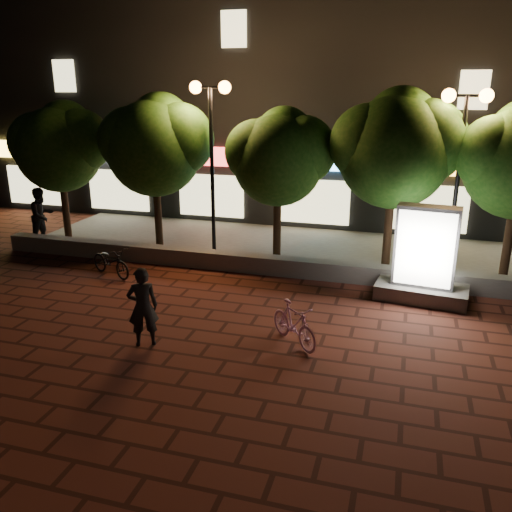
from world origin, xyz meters
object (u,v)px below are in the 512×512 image
at_px(tree_left, 156,142).
at_px(street_lamp_left, 211,125).
at_px(scooter_parked, 111,261).
at_px(tree_mid, 280,154).
at_px(street_lamp_right, 463,135).
at_px(rider, 143,307).
at_px(ad_kiosk, 424,263).
at_px(pedestrian, 42,216).
at_px(tree_far_left, 61,144).
at_px(tree_right, 397,145).
at_px(scooter_pink, 294,324).

bearing_deg(tree_left, street_lamp_left, -7.70).
bearing_deg(scooter_parked, tree_left, 20.99).
bearing_deg(street_lamp_left, tree_mid, 7.31).
distance_m(street_lamp_right, rider, 9.26).
distance_m(tree_mid, rider, 6.94).
bearing_deg(rider, ad_kiosk, -172.81).
bearing_deg(street_lamp_left, ad_kiosk, -17.61).
bearing_deg(ad_kiosk, tree_mid, 151.94).
bearing_deg(street_lamp_right, rider, -135.40).
relative_size(tree_left, street_lamp_left, 0.94).
relative_size(ad_kiosk, pedestrian, 1.27).
height_order(tree_far_left, rider, tree_far_left).
distance_m(tree_far_left, tree_left, 3.51).
relative_size(street_lamp_left, rider, 3.07).
bearing_deg(tree_right, tree_far_left, -180.00).
bearing_deg(scooter_parked, tree_mid, -31.02).
xyz_separation_m(tree_far_left, rider, (6.22, -6.40, -2.45)).
distance_m(tree_left, tree_mid, 4.00).
distance_m(tree_mid, street_lamp_left, 2.22).
bearing_deg(tree_mid, tree_left, 180.00).
bearing_deg(scooter_pink, tree_left, 88.73).
relative_size(ad_kiosk, rider, 1.42).
height_order(tree_right, scooter_parked, tree_right).
bearing_deg(ad_kiosk, pedestrian, 173.44).
bearing_deg(scooter_pink, tree_mid, 59.82).
xyz_separation_m(tree_left, street_lamp_right, (8.95, -0.26, 0.45)).
height_order(street_lamp_left, rider, street_lamp_left).
xyz_separation_m(tree_mid, rider, (-1.27, -6.40, -2.37)).
xyz_separation_m(tree_right, pedestrian, (-11.21, -0.86, -2.55)).
bearing_deg(ad_kiosk, street_lamp_left, 162.39).
bearing_deg(rider, scooter_pink, 167.04).
bearing_deg(rider, tree_mid, -130.99).
relative_size(tree_mid, scooter_parked, 2.78).
relative_size(street_lamp_left, street_lamp_right, 1.04).
height_order(tree_left, pedestrian, tree_left).
xyz_separation_m(tree_mid, scooter_parked, (-4.15, -2.90, -2.79)).
bearing_deg(tree_left, tree_mid, -0.00).
bearing_deg(tree_left, scooter_parked, -93.06).
xyz_separation_m(street_lamp_left, scooter_pink, (3.73, -5.25, -3.58)).
relative_size(tree_right, scooter_parked, 3.13).
height_order(street_lamp_right, ad_kiosk, street_lamp_right).
relative_size(street_lamp_right, pedestrian, 2.65).
bearing_deg(tree_right, pedestrian, -175.60).
bearing_deg(scooter_parked, tree_right, -44.71).
distance_m(tree_left, scooter_pink, 8.46).
xyz_separation_m(tree_mid, street_lamp_left, (-2.05, -0.26, 0.81)).
bearing_deg(tree_mid, scooter_parked, -145.06).
bearing_deg(tree_mid, scooter_pink, -73.10).
height_order(tree_right, street_lamp_right, tree_right).
xyz_separation_m(scooter_pink, rider, (-2.95, -0.89, 0.39)).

